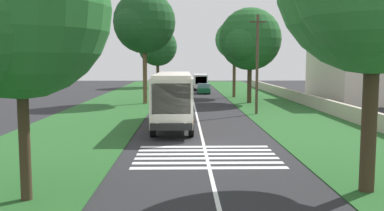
# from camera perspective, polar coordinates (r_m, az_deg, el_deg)

# --- Properties ---
(ground) EXTENTS (160.00, 160.00, 0.00)m
(ground) POSITION_cam_1_polar(r_m,az_deg,el_deg) (22.45, 1.68, -5.65)
(ground) COLOR #262628
(grass_verge_left) EXTENTS (120.00, 8.00, 0.04)m
(grass_verge_left) POSITION_cam_1_polar(r_m,az_deg,el_deg) (37.91, -11.92, -0.99)
(grass_verge_left) COLOR #235623
(grass_verge_left) RESTS_ON ground
(grass_verge_right) EXTENTS (120.00, 8.00, 0.04)m
(grass_verge_right) POSITION_cam_1_polar(r_m,az_deg,el_deg) (38.37, 12.90, -0.93)
(grass_verge_right) COLOR #235623
(grass_verge_right) RESTS_ON ground
(centre_line) EXTENTS (110.00, 0.16, 0.01)m
(centre_line) POSITION_cam_1_polar(r_m,az_deg,el_deg) (37.25, 0.57, -1.01)
(centre_line) COLOR silver
(centre_line) RESTS_ON ground
(coach_bus) EXTENTS (11.16, 2.62, 3.73)m
(coach_bus) POSITION_cam_1_polar(r_m,az_deg,el_deg) (29.08, -2.52, 1.27)
(coach_bus) COLOR silver
(coach_bus) RESTS_ON ground
(zebra_crossing) EXTENTS (4.95, 6.80, 0.01)m
(zebra_crossing) POSITION_cam_1_polar(r_m,az_deg,el_deg) (20.29, 1.98, -6.89)
(zebra_crossing) COLOR silver
(zebra_crossing) RESTS_ON ground
(trailing_car_0) EXTENTS (4.30, 1.78, 1.43)m
(trailing_car_0) POSITION_cam_1_polar(r_m,az_deg,el_deg) (48.07, -2.12, 1.35)
(trailing_car_0) COLOR silver
(trailing_car_0) RESTS_ON ground
(trailing_car_1) EXTENTS (4.30, 1.78, 1.43)m
(trailing_car_1) POSITION_cam_1_polar(r_m,az_deg,el_deg) (54.68, -1.64, 1.91)
(trailing_car_1) COLOR #B7A893
(trailing_car_1) RESTS_ON ground
(trailing_car_2) EXTENTS (4.30, 1.78, 1.43)m
(trailing_car_2) POSITION_cam_1_polar(r_m,az_deg,el_deg) (60.27, 1.58, 2.28)
(trailing_car_2) COLOR #145933
(trailing_car_2) RESTS_ON ground
(trailing_minibus_0) EXTENTS (6.00, 2.14, 2.53)m
(trailing_minibus_0) POSITION_cam_1_polar(r_m,az_deg,el_deg) (68.01, 1.14, 3.44)
(trailing_minibus_0) COLOR silver
(trailing_minibus_0) RESTS_ON ground
(roadside_tree_left_0) EXTENTS (7.33, 5.84, 9.03)m
(roadside_tree_left_0) POSITION_cam_1_polar(r_m,az_deg,el_deg) (14.53, -23.09, 11.38)
(roadside_tree_left_0) COLOR #3D2D1E
(roadside_tree_left_0) RESTS_ON grass_verge_left
(roadside_tree_left_1) EXTENTS (8.21, 6.85, 10.59)m
(roadside_tree_left_1) POSITION_cam_1_polar(r_m,az_deg,el_deg) (75.07, -4.80, 7.82)
(roadside_tree_left_1) COLOR #4C3826
(roadside_tree_left_1) RESTS_ON grass_verge_left
(roadside_tree_left_2) EXTENTS (7.95, 6.61, 11.97)m
(roadside_tree_left_2) POSITION_cam_1_polar(r_m,az_deg,el_deg) (45.78, -6.64, 10.92)
(roadside_tree_left_2) COLOR brown
(roadside_tree_left_2) RESTS_ON grass_verge_left
(roadside_tree_right_0) EXTENTS (7.73, 6.73, 10.31)m
(roadside_tree_right_0) POSITION_cam_1_polar(r_m,az_deg,el_deg) (46.45, 7.71, 8.73)
(roadside_tree_right_0) COLOR #3D2D1E
(roadside_tree_right_0) RESTS_ON grass_verge_right
(roadside_tree_right_1) EXTENTS (6.05, 4.88, 9.71)m
(roadside_tree_right_1) POSITION_cam_1_polar(r_m,az_deg,el_deg) (53.86, 5.65, 8.72)
(roadside_tree_right_1) COLOR brown
(roadside_tree_right_1) RESTS_ON grass_verge_right
(utility_pole) EXTENTS (0.24, 1.40, 8.45)m
(utility_pole) POSITION_cam_1_polar(r_m,az_deg,el_deg) (36.39, 8.85, 5.71)
(utility_pole) COLOR #473828
(utility_pole) RESTS_ON grass_verge_right
(roadside_wall) EXTENTS (70.00, 0.40, 1.17)m
(roadside_wall) POSITION_cam_1_polar(r_m,az_deg,el_deg) (44.01, 15.65, 0.66)
(roadside_wall) COLOR #B2A893
(roadside_wall) RESTS_ON grass_verge_right
(roadside_building) EXTENTS (14.06, 8.04, 7.94)m
(roadside_building) POSITION_cam_1_polar(r_m,az_deg,el_deg) (51.73, 21.29, 5.01)
(roadside_building) COLOR beige
(roadside_building) RESTS_ON ground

